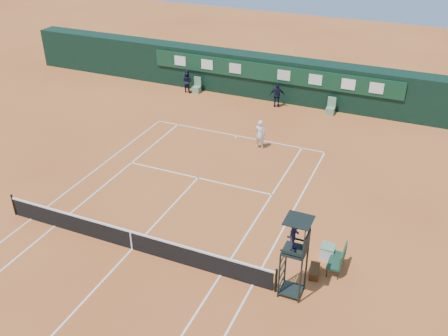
% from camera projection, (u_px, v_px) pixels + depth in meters
% --- Properties ---
extents(ground, '(90.00, 90.00, 0.00)m').
position_uv_depth(ground, '(132.00, 249.00, 21.24)').
color(ground, '#C7672F').
rests_on(ground, ground).
extents(court_lines, '(11.05, 23.85, 0.01)m').
position_uv_depth(court_lines, '(132.00, 249.00, 21.24)').
color(court_lines, silver).
rests_on(court_lines, ground).
extents(tennis_net, '(12.90, 0.10, 1.10)m').
position_uv_depth(tennis_net, '(131.00, 239.00, 20.99)').
color(tennis_net, black).
rests_on(tennis_net, ground).
extents(back_wall, '(40.00, 1.65, 3.00)m').
position_uv_depth(back_wall, '(274.00, 78.00, 35.40)').
color(back_wall, black).
rests_on(back_wall, ground).
extents(linesman_chair_left, '(0.55, 0.50, 1.15)m').
position_uv_depth(linesman_chair_left, '(197.00, 88.00, 36.89)').
color(linesman_chair_left, '#61956C').
rests_on(linesman_chair_left, ground).
extents(linesman_chair_right, '(0.55, 0.50, 1.15)m').
position_uv_depth(linesman_chair_right, '(330.00, 109.00, 33.45)').
color(linesman_chair_right, '#629669').
rests_on(linesman_chair_right, ground).
extents(umpire_chair, '(0.96, 0.95, 3.42)m').
position_uv_depth(umpire_chair, '(295.00, 241.00, 17.77)').
color(umpire_chair, black).
rests_on(umpire_chair, ground).
extents(player_bench, '(0.55, 1.20, 1.10)m').
position_uv_depth(player_bench, '(339.00, 258.00, 19.80)').
color(player_bench, '#173928').
rests_on(player_bench, ground).
extents(tennis_bag, '(0.50, 0.91, 0.32)m').
position_uv_depth(tennis_bag, '(314.00, 271.00, 19.80)').
color(tennis_bag, black).
rests_on(tennis_bag, ground).
extents(cooler, '(0.57, 0.57, 0.65)m').
position_uv_depth(cooler, '(328.00, 252.00, 20.56)').
color(cooler, white).
rests_on(cooler, ground).
extents(tennis_ball, '(0.06, 0.06, 0.06)m').
position_uv_depth(tennis_ball, '(194.00, 164.00, 27.57)').
color(tennis_ball, gold).
rests_on(tennis_ball, ground).
extents(player, '(0.65, 0.43, 1.75)m').
position_uv_depth(player, '(260.00, 134.00, 28.91)').
color(player, white).
rests_on(player, ground).
extents(ball_kid_left, '(0.91, 0.77, 1.68)m').
position_uv_depth(ball_kid_left, '(187.00, 81.00, 36.69)').
color(ball_kid_left, black).
rests_on(ball_kid_left, ground).
extents(ball_kid_right, '(1.08, 0.69, 1.71)m').
position_uv_depth(ball_kid_right, '(277.00, 95.00, 34.24)').
color(ball_kid_right, black).
rests_on(ball_kid_right, ground).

